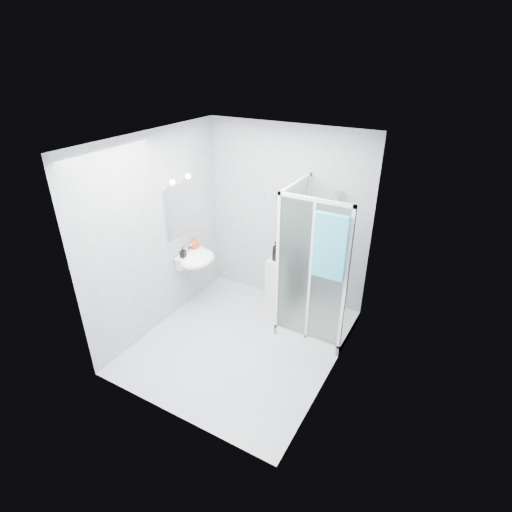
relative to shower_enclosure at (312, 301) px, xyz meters
The scene contains 12 objects.
room 1.33m from the shower_enclosure, 131.13° to the right, with size 2.40×2.60×2.60m.
shower_enclosure is the anchor object (origin of this frame).
wall_basin 1.72m from the shower_enclosure, 169.19° to the right, with size 0.46×0.56×0.35m.
mirror 2.16m from the shower_enclosure, behind, with size 0.02×0.60×0.70m, color white.
vanity_lights 2.35m from the shower_enclosure, behind, with size 0.10×0.40×0.08m.
wall_hooks 1.57m from the shower_enclosure, 151.98° to the left, with size 0.23×0.06×0.03m.
storage_cabinet 0.68m from the shower_enclosure, 155.26° to the left, with size 0.32×0.35×0.78m.
hand_towel 1.18m from the shower_enclosure, 52.89° to the right, with size 0.37×0.05×0.79m.
shampoo_bottle_a 0.85m from the shower_enclosure, 161.12° to the left, with size 0.11×0.11×0.29m, color black.
shampoo_bottle_b 0.79m from the shower_enclosure, 148.63° to the left, with size 0.11×0.11×0.25m, color #110E59.
soap_dispenser_orange 1.86m from the shower_enclosure, behind, with size 0.14×0.14×0.18m, color #BD3C16.
soap_dispenser_black 1.87m from the shower_enclosure, 165.00° to the right, with size 0.07×0.07×0.16m, color black.
Camera 1 is at (2.19, -3.44, 3.43)m, focal length 28.00 mm.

